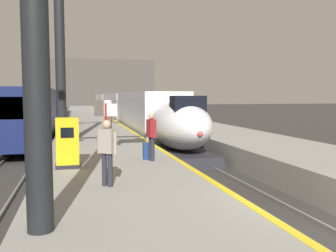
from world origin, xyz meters
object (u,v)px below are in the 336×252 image
(regional_train_adjacent, at_px, (45,108))
(passenger_far_waiting, at_px, (107,148))
(rolling_suitcase, at_px, (149,151))
(ticket_machine_yellow, at_px, (68,145))
(highspeed_train_main, at_px, (122,108))
(station_column_mid, at_px, (59,9))
(departure_info_board, at_px, (106,115))
(passenger_mid_platform, at_px, (109,119))
(passenger_near_edge, at_px, (151,133))

(regional_train_adjacent, height_order, passenger_far_waiting, regional_train_adjacent)
(rolling_suitcase, xyz_separation_m, ticket_machine_yellow, (-2.80, -0.87, 0.44))
(highspeed_train_main, relative_size, rolling_suitcase, 57.67)
(station_column_mid, distance_m, departure_info_board, 5.45)
(passenger_mid_platform, xyz_separation_m, departure_info_board, (-0.64, -5.65, 0.52))
(ticket_machine_yellow, xyz_separation_m, departure_info_board, (1.44, 2.77, 0.77))
(rolling_suitcase, bearing_deg, passenger_near_edge, -83.56)
(highspeed_train_main, relative_size, departure_info_board, 26.71)
(highspeed_train_main, xyz_separation_m, regional_train_adjacent, (-8.10, -5.61, 0.17))
(passenger_far_waiting, bearing_deg, station_column_mid, 99.83)
(highspeed_train_main, xyz_separation_m, station_column_mid, (-5.90, -25.58, 5.18))
(highspeed_train_main, bearing_deg, passenger_mid_platform, -98.85)
(station_column_mid, height_order, ticket_machine_yellow, station_column_mid)
(passenger_far_waiting, bearing_deg, rolling_suitcase, 63.73)
(highspeed_train_main, height_order, passenger_far_waiting, highspeed_train_main)
(passenger_mid_platform, xyz_separation_m, rolling_suitcase, (0.72, -7.55, -0.69))
(departure_info_board, bearing_deg, regional_train_adjacent, 100.13)
(station_column_mid, xyz_separation_m, ticket_machine_yellow, (0.35, -5.13, -5.35))
(passenger_near_edge, distance_m, passenger_mid_platform, 7.90)
(regional_train_adjacent, height_order, ticket_machine_yellow, regional_train_adjacent)
(passenger_far_waiting, xyz_separation_m, departure_info_board, (0.42, 5.53, 0.52))
(highspeed_train_main, distance_m, passenger_near_edge, 30.27)
(station_column_mid, bearing_deg, regional_train_adjacent, 96.29)
(ticket_machine_yellow, height_order, departure_info_board, departure_info_board)
(departure_info_board, bearing_deg, passenger_mid_platform, 83.52)
(regional_train_adjacent, height_order, departure_info_board, regional_train_adjacent)
(station_column_mid, bearing_deg, passenger_mid_platform, 53.58)
(passenger_near_edge, xyz_separation_m, ticket_machine_yellow, (-2.84, -0.56, -0.25))
(regional_train_adjacent, distance_m, station_column_mid, 20.71)
(passenger_near_edge, bearing_deg, passenger_far_waiting, -118.85)
(passenger_near_edge, height_order, ticket_machine_yellow, passenger_near_edge)
(passenger_near_edge, relative_size, rolling_suitcase, 1.72)
(passenger_near_edge, xyz_separation_m, passenger_mid_platform, (-0.76, 7.86, 0.00))
(passenger_mid_platform, bearing_deg, ticket_machine_yellow, -103.87)
(station_column_mid, relative_size, passenger_mid_platform, 6.07)
(passenger_mid_platform, relative_size, rolling_suitcase, 1.72)
(passenger_near_edge, xyz_separation_m, departure_info_board, (-1.40, 2.22, 0.52))
(highspeed_train_main, xyz_separation_m, passenger_far_waiting, (-4.54, -33.46, 0.08))
(highspeed_train_main, height_order, regional_train_adjacent, regional_train_adjacent)
(regional_train_adjacent, distance_m, departure_info_board, 22.68)
(passenger_mid_platform, bearing_deg, station_column_mid, -126.42)
(passenger_mid_platform, xyz_separation_m, passenger_far_waiting, (-1.06, -11.17, 0.00))
(regional_train_adjacent, bearing_deg, ticket_machine_yellow, -84.20)
(regional_train_adjacent, distance_m, passenger_far_waiting, 28.08)
(rolling_suitcase, relative_size, ticket_machine_yellow, 0.61)
(highspeed_train_main, bearing_deg, passenger_near_edge, -95.14)
(rolling_suitcase, height_order, ticket_machine_yellow, ticket_machine_yellow)
(passenger_near_edge, height_order, passenger_mid_platform, same)
(regional_train_adjacent, relative_size, station_column_mid, 3.57)
(passenger_far_waiting, relative_size, rolling_suitcase, 1.72)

